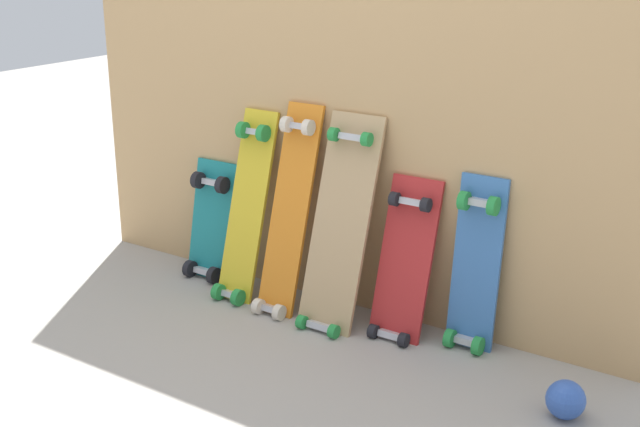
% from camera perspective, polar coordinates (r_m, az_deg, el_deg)
% --- Properties ---
extents(ground_plane, '(12.00, 12.00, 0.00)m').
position_cam_1_polar(ground_plane, '(3.40, 0.66, -6.12)').
color(ground_plane, '#9E9991').
extents(plywood_wall_panel, '(2.45, 0.04, 1.69)m').
position_cam_1_polar(plywood_wall_panel, '(3.20, 1.40, 8.23)').
color(plywood_wall_panel, tan).
rests_on(plywood_wall_panel, ground).
extents(skateboard_teal, '(0.22, 0.18, 0.56)m').
position_cam_1_polar(skateboard_teal, '(3.63, -7.38, -0.91)').
color(skateboard_teal, '#197A7F').
rests_on(skateboard_teal, ground).
extents(skateboard_yellow, '(0.16, 0.29, 0.81)m').
position_cam_1_polar(skateboard_yellow, '(3.40, -5.04, -0.03)').
color(skateboard_yellow, gold).
rests_on(skateboard_yellow, ground).
extents(skateboard_orange, '(0.16, 0.31, 0.86)m').
position_cam_1_polar(skateboard_orange, '(3.27, -2.17, -0.34)').
color(skateboard_orange, orange).
rests_on(skateboard_orange, ground).
extents(skateboard_natural, '(0.23, 0.31, 0.86)m').
position_cam_1_polar(skateboard_natural, '(3.14, 1.29, -1.30)').
color(skateboard_natural, tan).
rests_on(skateboard_natural, ground).
extents(skateboard_red, '(0.20, 0.23, 0.65)m').
position_cam_1_polar(skateboard_red, '(3.09, 5.66, -3.73)').
color(skateboard_red, '#B22626').
rests_on(skateboard_red, ground).
extents(skateboard_blue, '(0.17, 0.15, 0.68)m').
position_cam_1_polar(skateboard_blue, '(3.02, 10.40, -3.90)').
color(skateboard_blue, '#386BAD').
rests_on(skateboard_blue, ground).
extents(rubber_ball, '(0.12, 0.12, 0.12)m').
position_cam_1_polar(rubber_ball, '(2.75, 16.23, -11.96)').
color(rubber_ball, '#3359B2').
rests_on(rubber_ball, ground).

